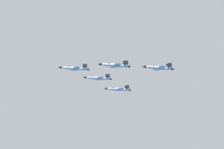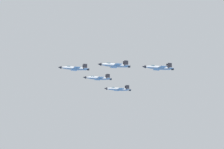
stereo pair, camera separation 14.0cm
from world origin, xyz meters
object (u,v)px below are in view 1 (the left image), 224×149
Objects in this scene: jet_right_outer at (118,89)px; jet_right_wingman at (98,78)px; jet_lead at (74,68)px; jet_left_wingman at (115,65)px; jet_left_outer at (159,68)px.

jet_right_wingman is at bearing 40.25° from jet_right_outer.
jet_lead is at bearing 40.25° from jet_right_outer.
jet_left_wingman is 53.44m from jet_right_outer.
jet_left_outer is (29.39, -44.41, -2.45)m from jet_right_wingman.
jet_left_wingman is (22.47, -12.09, -0.37)m from jet_lead.
jet_lead reaches higher than jet_left_outer.
jet_lead is 25.52m from jet_left_wingman.
jet_lead is 0.97× the size of jet_left_wingman.
jet_lead is at bearing 41.17° from jet_right_wingman.
jet_right_outer is (15.55, 20.23, -3.38)m from jet_right_wingman.
jet_right_outer is (31.10, 40.45, -4.90)m from jet_lead.
jet_lead is at bearing -41.27° from jet_left_outer.
jet_left_wingman is 1.02× the size of jet_right_wingman.
jet_lead is 51.26m from jet_right_outer.
jet_left_outer is (44.94, -24.18, -3.96)m from jet_lead.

